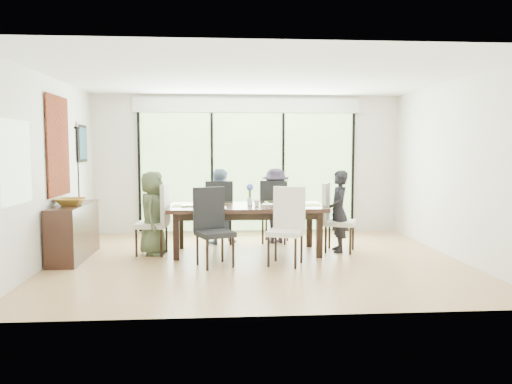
{
  "coord_description": "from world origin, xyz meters",
  "views": [
    {
      "loc": [
        -0.56,
        -7.31,
        1.67
      ],
      "look_at": [
        0.0,
        0.25,
        1.0
      ],
      "focal_mm": 35.0,
      "sensor_mm": 36.0,
      "label": 1
    }
  ],
  "objects": [
    {
      "name": "papers",
      "position": [
        0.58,
        0.47,
        0.77
      ],
      "size": [
        0.31,
        0.22,
        0.0
      ],
      "primitive_type": "cube",
      "color": "white",
      "rests_on": "table_top"
    },
    {
      "name": "foliage_mid",
      "position": [
        0.4,
        5.8,
        1.8
      ],
      "size": [
        4.0,
        4.0,
        4.0
      ],
      "primitive_type": "sphere",
      "color": "#14380F",
      "rests_on": "ground"
    },
    {
      "name": "cup_a",
      "position": [
        -0.82,
        0.67,
        0.81
      ],
      "size": [
        0.18,
        0.18,
        0.1
      ],
      "primitive_type": "imported",
      "rotation": [
        0.0,
        0.0,
        0.84
      ],
      "color": "white",
      "rests_on": "table_top"
    },
    {
      "name": "candle",
      "position": [
        -2.76,
        0.66,
        2.04
      ],
      "size": [
        0.03,
        0.03,
        0.09
      ],
      "primitive_type": "cylinder",
      "color": "silver",
      "rests_on": "sideboard"
    },
    {
      "name": "tablet_far_r",
      "position": [
        0.38,
        0.87,
        0.78
      ],
      "size": [
        0.24,
        0.17,
        0.01
      ],
      "primitive_type": "cube",
      "color": "black",
      "rests_on": "table_top"
    },
    {
      "name": "mullion_b",
      "position": [
        -0.7,
        2.46,
        1.2
      ],
      "size": [
        0.05,
        0.04,
        2.3
      ],
      "primitive_type": "cube",
      "color": "black",
      "rests_on": "wall_back"
    },
    {
      "name": "platter_snacks",
      "position": [
        -0.67,
        0.22,
        0.8
      ],
      "size": [
        0.2,
        0.2,
        0.01
      ],
      "primitive_type": "cube",
      "color": "#CD5118",
      "rests_on": "table_top"
    },
    {
      "name": "table_apron",
      "position": [
        -0.12,
        0.52,
        0.64
      ],
      "size": [
        2.24,
        0.92,
        0.1
      ],
      "primitive_type": "cube",
      "color": "black",
      "rests_on": "floor"
    },
    {
      "name": "candlestick_pan",
      "position": [
        -2.76,
        0.66,
        1.98
      ],
      "size": [
        0.09,
        0.09,
        0.03
      ],
      "primitive_type": "cylinder",
      "color": "black",
      "rests_on": "sideboard"
    },
    {
      "name": "placemat_far_l",
      "position": [
        -0.57,
        0.92,
        0.77
      ],
      "size": [
        0.45,
        0.33,
        0.01
      ],
      "primitive_type": "cube",
      "color": "#8FB741",
      "rests_on": "table_top"
    },
    {
      "name": "blinds_header",
      "position": [
        0.0,
        2.46,
        2.5
      ],
      "size": [
        4.4,
        0.06,
        0.28
      ],
      "primitive_type": "cube",
      "color": "white",
      "rests_on": "wall_back"
    },
    {
      "name": "candlestick_base",
      "position": [
        -2.76,
        0.66,
        0.84
      ],
      "size": [
        0.09,
        0.09,
        0.04
      ],
      "primitive_type": "cylinder",
      "color": "black",
      "rests_on": "sideboard"
    },
    {
      "name": "chair_near_right",
      "position": [
        0.38,
        -0.35,
        0.56
      ],
      "size": [
        0.61,
        0.61,
        1.12
      ],
      "primitive_type": null,
      "rotation": [
        0.0,
        0.0,
        -0.38
      ],
      "color": "white",
      "rests_on": "floor"
    },
    {
      "name": "placemat_paper",
      "position": [
        -0.67,
        0.22,
        0.77
      ],
      "size": [
        0.45,
        0.33,
        0.01
      ],
      "primitive_type": "cube",
      "color": "white",
      "rests_on": "table_top"
    },
    {
      "name": "foliage_left",
      "position": [
        -1.8,
        5.2,
        1.44
      ],
      "size": [
        3.2,
        3.2,
        3.2
      ],
      "primitive_type": "sphere",
      "color": "#14380F",
      "rests_on": "ground"
    },
    {
      "name": "wall_front",
      "position": [
        0.0,
        -2.51,
        1.35
      ],
      "size": [
        6.0,
        0.02,
        2.7
      ],
      "primitive_type": "cube",
      "color": "white",
      "rests_on": "floor"
    },
    {
      "name": "foliage_far",
      "position": [
        -0.6,
        6.5,
        1.62
      ],
      "size": [
        3.6,
        3.6,
        3.6
      ],
      "primitive_type": "sphere",
      "color": "#14380F",
      "rests_on": "ground"
    },
    {
      "name": "table_leg_br",
      "position": [
        0.96,
        0.95,
        0.35
      ],
      "size": [
        0.09,
        0.09,
        0.7
      ],
      "primitive_type": "cube",
      "color": "black",
      "rests_on": "floor"
    },
    {
      "name": "person_far_right",
      "position": [
        0.43,
        1.35,
        0.66
      ],
      "size": [
        0.68,
        0.5,
        1.31
      ],
      "primitive_type": "imported",
      "rotation": [
        0.0,
        0.0,
        3.35
      ],
      "color": "#261F2F",
      "rests_on": "floor"
    },
    {
      "name": "mullion_d",
      "position": [
        2.1,
        2.46,
        1.2
      ],
      "size": [
        0.05,
        0.04,
        2.3
      ],
      "primitive_type": "cube",
      "color": "black",
      "rests_on": "wall_back"
    },
    {
      "name": "chair_far_left",
      "position": [
        -0.57,
        1.37,
        0.56
      ],
      "size": [
        0.49,
        0.49,
        1.12
      ],
      "primitive_type": null,
      "rotation": [
        0.0,
        0.0,
        3.19
      ],
      "color": "black",
      "rests_on": "floor"
    },
    {
      "name": "cup_c",
      "position": [
        0.68,
        0.62,
        0.81
      ],
      "size": [
        0.13,
        0.13,
        0.1
      ],
      "primitive_type": "imported",
      "rotation": [
        0.0,
        0.0,
        3.09
      ],
      "color": "white",
      "rests_on": "table_top"
    },
    {
      "name": "foliage_right",
      "position": [
        2.2,
        5.0,
        1.26
      ],
      "size": [
        2.8,
        2.8,
        2.8
      ],
      "primitive_type": "sphere",
      "color": "#14380F",
      "rests_on": "ground"
    },
    {
      "name": "placemat_right",
      "position": [
        0.83,
        0.52,
        0.77
      ],
      "size": [
        0.45,
        0.33,
        0.01
      ],
      "primitive_type": "cube",
      "color": "#9CAF3E",
      "rests_on": "table_top"
    },
    {
      "name": "placemat_left",
      "position": [
        -1.07,
        0.52,
        0.77
      ],
      "size": [
        0.45,
        0.33,
        0.01
      ],
      "primitive_type": "cube",
      "color": "#A5C044",
      "rests_on": "table_top"
    },
    {
      "name": "glass_doors",
      "position": [
        0.0,
        2.47,
        1.2
      ],
      "size": [
        4.2,
        0.02,
        2.3
      ],
      "primitive_type": "cube",
      "color": "#598C3F",
      "rests_on": "wall_back"
    },
    {
      "name": "chair_far_right",
      "position": [
        0.43,
        1.37,
        0.56
      ],
      "size": [
        0.57,
        0.57,
        1.12
      ],
      "primitive_type": null,
      "rotation": [
        0.0,
        0.0,
        2.89
      ],
      "color": "black",
      "rests_on": "floor"
    },
    {
      "name": "mullion_c",
      "position": [
        0.7,
        2.46,
        1.2
      ],
      "size": [
        0.05,
        0.04,
        2.3
      ],
      "primitive_type": "cube",
      "color": "black",
      "rests_on": "wall_back"
    },
    {
      "name": "chair_left_end",
      "position": [
        -1.62,
        0.52,
        0.56
      ],
      "size": [
        0.51,
        0.51,
        1.12
      ],
      "primitive_type": null,
      "rotation": [
        0.0,
        0.0,
        -1.67
      ],
      "color": "beige",
      "rests_on": "floor"
    },
    {
      "name": "hyacinth_stems",
      "position": [
        -0.07,
        0.57,
        0.95
      ],
      "size": [
        0.04,
        0.04,
        0.16
      ],
      "primitive_type": "cylinder",
      "color": "#337226",
      "rests_on": "table_top"
    },
    {
      "name": "tapestry",
      "position": [
        -2.97,
        0.4,
        1.7
      ],
      "size": [
        0.02,
        1.0,
        1.5
      ],
      "primitive_type": "cube",
      "color": "maroon",
      "rests_on": "wall_left"
    },
    {
      "name": "chair_right_end",
      "position": [
        1.38,
        0.52,
        0.56
      ],
      "size": [
        0.61,
        0.61,
        1.12
      ],
      "primitive_type": null,
      "rotation": [
        0.0,
        0.0,
        1.2
      ],
      "color": "silver",
      "rests_on": "floor"
    },
    {
      "name": "platter_base",
      "position": [
        -0.67,
        0.22,
        0.78
      ],
      "size": [
        0.26,
        0.26,
        0.02
      ],
      "primitive_type": "cube",
      "color": "white",
      "rests_on": "table_top"
    },
    {
      "name": "mullion_a",
      "position": [
        -2.1,
        2.46,
        1.2
      ],
      "size": [
        0.05,
        0.04,
        2.3
      ],
      "primitive_type": "cube",
      "color": "black",
      "rests_on": "wall_back"
    },
    {
      "name": "person_far_left",
      "position": [
        -0.57,
        1.35,
        0.66
      ],
      "size": [
        0.63,
        0.42,
        1.31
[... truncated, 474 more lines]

